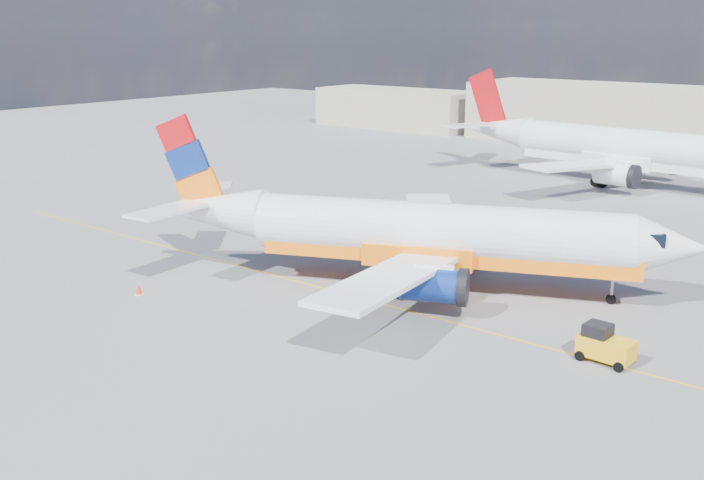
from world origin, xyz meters
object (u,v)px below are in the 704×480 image
Objects in this scene: second_jet at (623,149)px; traffic_cone at (139,290)px; gse_tug at (605,345)px; main_jet at (421,234)px.

traffic_cone is at bearing -97.10° from second_jet.
gse_tug is at bearing -66.54° from second_jet.
main_jet reaches higher than traffic_cone.
gse_tug is 4.22× the size of traffic_cone.
second_jet is 46.72m from gse_tug.
main_jet is 40.32m from second_jet.
traffic_cone is at bearing -159.18° from gse_tug.
second_jet is at bearing 69.88° from main_jet.
main_jet is 17.49m from traffic_cone.
traffic_cone is (-12.56, -11.76, -3.16)m from main_jet.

